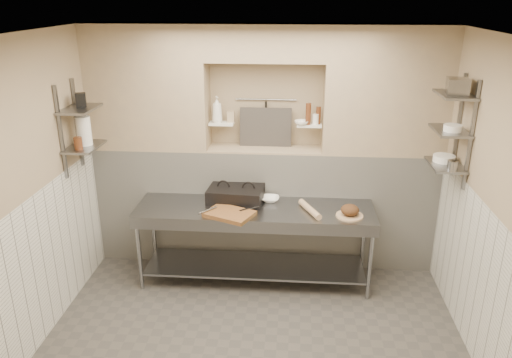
# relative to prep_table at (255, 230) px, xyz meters

# --- Properties ---
(floor) EXTENTS (4.00, 3.90, 0.10)m
(floor) POSITION_rel_prep_table_xyz_m (0.07, -1.18, -0.69)
(floor) COLOR #484440
(floor) RESTS_ON ground
(ceiling) EXTENTS (4.00, 3.90, 0.10)m
(ceiling) POSITION_rel_prep_table_xyz_m (0.07, -1.18, 2.21)
(ceiling) COLOR silver
(ceiling) RESTS_ON ground
(wall_left) EXTENTS (0.10, 3.90, 2.80)m
(wall_left) POSITION_rel_prep_table_xyz_m (-1.98, -1.18, 0.76)
(wall_left) COLOR tan
(wall_left) RESTS_ON ground
(wall_right) EXTENTS (0.10, 3.90, 2.80)m
(wall_right) POSITION_rel_prep_table_xyz_m (2.12, -1.18, 0.76)
(wall_right) COLOR tan
(wall_right) RESTS_ON ground
(wall_back) EXTENTS (4.00, 0.10, 2.80)m
(wall_back) POSITION_rel_prep_table_xyz_m (0.07, 0.82, 0.76)
(wall_back) COLOR tan
(wall_back) RESTS_ON ground
(backwall_lower) EXTENTS (4.00, 0.40, 1.40)m
(backwall_lower) POSITION_rel_prep_table_xyz_m (0.07, 0.57, 0.06)
(backwall_lower) COLOR silver
(backwall_lower) RESTS_ON floor
(alcove_sill) EXTENTS (1.30, 0.40, 0.02)m
(alcove_sill) POSITION_rel_prep_table_xyz_m (0.07, 0.57, 0.77)
(alcove_sill) COLOR tan
(alcove_sill) RESTS_ON backwall_lower
(backwall_pillar_left) EXTENTS (1.35, 0.40, 1.40)m
(backwall_pillar_left) POSITION_rel_prep_table_xyz_m (-1.25, 0.57, 1.46)
(backwall_pillar_left) COLOR tan
(backwall_pillar_left) RESTS_ON backwall_lower
(backwall_pillar_right) EXTENTS (1.35, 0.40, 1.40)m
(backwall_pillar_right) POSITION_rel_prep_table_xyz_m (1.40, 0.57, 1.46)
(backwall_pillar_right) COLOR tan
(backwall_pillar_right) RESTS_ON backwall_lower
(backwall_header) EXTENTS (1.30, 0.40, 0.40)m
(backwall_header) POSITION_rel_prep_table_xyz_m (0.07, 0.57, 1.96)
(backwall_header) COLOR tan
(backwall_header) RESTS_ON backwall_lower
(wainscot_left) EXTENTS (0.02, 3.90, 1.40)m
(wainscot_left) POSITION_rel_prep_table_xyz_m (-1.92, -1.18, 0.06)
(wainscot_left) COLOR silver
(wainscot_left) RESTS_ON floor
(wainscot_right) EXTENTS (0.02, 3.90, 1.40)m
(wainscot_right) POSITION_rel_prep_table_xyz_m (2.06, -1.18, 0.06)
(wainscot_right) COLOR silver
(wainscot_right) RESTS_ON floor
(alcove_shelf_left) EXTENTS (0.28, 0.16, 0.02)m
(alcove_shelf_left) POSITION_rel_prep_table_xyz_m (-0.43, 0.57, 1.06)
(alcove_shelf_left) COLOR white
(alcove_shelf_left) RESTS_ON backwall_lower
(alcove_shelf_right) EXTENTS (0.28, 0.16, 0.02)m
(alcove_shelf_right) POSITION_rel_prep_table_xyz_m (0.57, 0.57, 1.06)
(alcove_shelf_right) COLOR white
(alcove_shelf_right) RESTS_ON backwall_lower
(utensil_rail) EXTENTS (0.70, 0.02, 0.02)m
(utensil_rail) POSITION_rel_prep_table_xyz_m (0.07, 0.74, 1.31)
(utensil_rail) COLOR gray
(utensil_rail) RESTS_ON wall_back
(hanging_steel) EXTENTS (0.02, 0.02, 0.30)m
(hanging_steel) POSITION_rel_prep_table_xyz_m (0.07, 0.72, 1.14)
(hanging_steel) COLOR black
(hanging_steel) RESTS_ON utensil_rail
(splash_panel) EXTENTS (0.60, 0.08, 0.45)m
(splash_panel) POSITION_rel_prep_table_xyz_m (0.07, 0.67, 1.00)
(splash_panel) COLOR #383330
(splash_panel) RESTS_ON alcove_sill
(shelf_rail_left_a) EXTENTS (0.03, 0.03, 0.95)m
(shelf_rail_left_a) POSITION_rel_prep_table_xyz_m (-1.90, 0.07, 1.16)
(shelf_rail_left_a) COLOR slate
(shelf_rail_left_a) RESTS_ON wall_left
(shelf_rail_left_b) EXTENTS (0.03, 0.03, 0.95)m
(shelf_rail_left_b) POSITION_rel_prep_table_xyz_m (-1.90, -0.33, 1.16)
(shelf_rail_left_b) COLOR slate
(shelf_rail_left_b) RESTS_ON wall_left
(wall_shelf_left_lower) EXTENTS (0.30, 0.50, 0.02)m
(wall_shelf_left_lower) POSITION_rel_prep_table_xyz_m (-1.77, -0.13, 0.96)
(wall_shelf_left_lower) COLOR slate
(wall_shelf_left_lower) RESTS_ON wall_left
(wall_shelf_left_upper) EXTENTS (0.30, 0.50, 0.03)m
(wall_shelf_left_upper) POSITION_rel_prep_table_xyz_m (-1.77, -0.13, 1.36)
(wall_shelf_left_upper) COLOR slate
(wall_shelf_left_upper) RESTS_ON wall_left
(shelf_rail_right_a) EXTENTS (0.03, 0.03, 1.05)m
(shelf_rail_right_a) POSITION_rel_prep_table_xyz_m (2.05, 0.07, 1.21)
(shelf_rail_right_a) COLOR slate
(shelf_rail_right_a) RESTS_ON wall_right
(shelf_rail_right_b) EXTENTS (0.03, 0.03, 1.05)m
(shelf_rail_right_b) POSITION_rel_prep_table_xyz_m (2.05, -0.33, 1.21)
(shelf_rail_right_b) COLOR slate
(shelf_rail_right_b) RESTS_ON wall_right
(wall_shelf_right_lower) EXTENTS (0.30, 0.50, 0.02)m
(wall_shelf_right_lower) POSITION_rel_prep_table_xyz_m (1.91, -0.13, 0.86)
(wall_shelf_right_lower) COLOR slate
(wall_shelf_right_lower) RESTS_ON wall_right
(wall_shelf_right_mid) EXTENTS (0.30, 0.50, 0.02)m
(wall_shelf_right_mid) POSITION_rel_prep_table_xyz_m (1.91, -0.13, 1.21)
(wall_shelf_right_mid) COLOR slate
(wall_shelf_right_mid) RESTS_ON wall_right
(wall_shelf_right_upper) EXTENTS (0.30, 0.50, 0.03)m
(wall_shelf_right_upper) POSITION_rel_prep_table_xyz_m (1.91, -0.13, 1.56)
(wall_shelf_right_upper) COLOR slate
(wall_shelf_right_upper) RESTS_ON wall_right
(prep_table) EXTENTS (2.60, 0.70, 0.90)m
(prep_table) POSITION_rel_prep_table_xyz_m (0.00, 0.00, 0.00)
(prep_table) COLOR gray
(prep_table) RESTS_ON floor
(panini_press) EXTENTS (0.64, 0.49, 0.16)m
(panini_press) POSITION_rel_prep_table_xyz_m (-0.23, 0.20, 0.34)
(panini_press) COLOR black
(panini_press) RESTS_ON prep_table
(cutting_board) EXTENTS (0.58, 0.51, 0.04)m
(cutting_board) POSITION_rel_prep_table_xyz_m (-0.25, -0.21, 0.28)
(cutting_board) COLOR brown
(cutting_board) RESTS_ON prep_table
(knife_blade) EXTENTS (0.21, 0.17, 0.01)m
(knife_blade) POSITION_rel_prep_table_xyz_m (-0.05, -0.10, 0.31)
(knife_blade) COLOR gray
(knife_blade) RESTS_ON cutting_board
(tongs) EXTENTS (0.17, 0.20, 0.02)m
(tongs) POSITION_rel_prep_table_xyz_m (-0.48, -0.21, 0.31)
(tongs) COLOR gray
(tongs) RESTS_ON cutting_board
(mixing_bowl) EXTENTS (0.21, 0.21, 0.05)m
(mixing_bowl) POSITION_rel_prep_table_xyz_m (0.16, 0.22, 0.28)
(mixing_bowl) COLOR white
(mixing_bowl) RESTS_ON prep_table
(rolling_pin) EXTENTS (0.24, 0.43, 0.07)m
(rolling_pin) POSITION_rel_prep_table_xyz_m (0.60, -0.05, 0.29)
(rolling_pin) COLOR tan
(rolling_pin) RESTS_ON prep_table
(bread_board) EXTENTS (0.29, 0.29, 0.02)m
(bread_board) POSITION_rel_prep_table_xyz_m (1.01, -0.12, 0.27)
(bread_board) COLOR tan
(bread_board) RESTS_ON prep_table
(bread_loaf) EXTENTS (0.19, 0.19, 0.11)m
(bread_loaf) POSITION_rel_prep_table_xyz_m (1.01, -0.12, 0.33)
(bread_loaf) COLOR #4C2D19
(bread_loaf) RESTS_ON bread_board
(bottle_soap) EXTENTS (0.15, 0.15, 0.30)m
(bottle_soap) POSITION_rel_prep_table_xyz_m (-0.47, 0.56, 1.22)
(bottle_soap) COLOR white
(bottle_soap) RESTS_ON alcove_shelf_left
(jar_alcove) EXTENTS (0.08, 0.08, 0.12)m
(jar_alcove) POSITION_rel_prep_table_xyz_m (-0.32, 0.60, 1.13)
(jar_alcove) COLOR tan
(jar_alcove) RESTS_ON alcove_shelf_left
(bowl_alcove) EXTENTS (0.20, 0.20, 0.05)m
(bowl_alcove) POSITION_rel_prep_table_xyz_m (0.48, 0.52, 1.09)
(bowl_alcove) COLOR white
(bowl_alcove) RESTS_ON alcove_shelf_right
(condiment_a) EXTENTS (0.05, 0.05, 0.20)m
(condiment_a) POSITION_rel_prep_table_xyz_m (0.67, 0.58, 1.17)
(condiment_a) COLOR #502713
(condiment_a) RESTS_ON alcove_shelf_right
(condiment_b) EXTENTS (0.06, 0.06, 0.24)m
(condiment_b) POSITION_rel_prep_table_xyz_m (0.56, 0.55, 1.19)
(condiment_b) COLOR #502713
(condiment_b) RESTS_ON alcove_shelf_right
(condiment_c) EXTENTS (0.07, 0.07, 0.12)m
(condiment_c) POSITION_rel_prep_table_xyz_m (0.64, 0.56, 1.13)
(condiment_c) COLOR white
(condiment_c) RESTS_ON alcove_shelf_right
(jug_left) EXTENTS (0.15, 0.15, 0.30)m
(jug_left) POSITION_rel_prep_table_xyz_m (-1.77, -0.10, 1.12)
(jug_left) COLOR white
(jug_left) RESTS_ON wall_shelf_left_lower
(jar_left) EXTENTS (0.09, 0.09, 0.13)m
(jar_left) POSITION_rel_prep_table_xyz_m (-1.77, -0.27, 1.03)
(jar_left) COLOR #502713
(jar_left) RESTS_ON wall_shelf_left_lower
(box_left_upper) EXTENTS (0.13, 0.13, 0.14)m
(box_left_upper) POSITION_rel_prep_table_xyz_m (-1.77, -0.08, 1.44)
(box_left_upper) COLOR black
(box_left_upper) RESTS_ON wall_shelf_left_upper
(bowl_right) EXTENTS (0.22, 0.22, 0.06)m
(bowl_right) POSITION_rel_prep_table_xyz_m (1.91, -0.07, 0.90)
(bowl_right) COLOR white
(bowl_right) RESTS_ON wall_shelf_right_lower
(canister_right) EXTENTS (0.10, 0.10, 0.10)m
(canister_right) POSITION_rel_prep_table_xyz_m (1.91, -0.35, 0.92)
(canister_right) COLOR gray
(canister_right) RESTS_ON wall_shelf_right_lower
(bowl_right_mid) EXTENTS (0.17, 0.17, 0.06)m
(bowl_right_mid) POSITION_rel_prep_table_xyz_m (1.91, -0.20, 1.25)
(bowl_right_mid) COLOR white
(bowl_right_mid) RESTS_ON wall_shelf_right_mid
(basket_right) EXTENTS (0.22, 0.26, 0.15)m
(basket_right) POSITION_rel_prep_table_xyz_m (1.91, -0.17, 1.64)
(basket_right) COLOR gray
(basket_right) RESTS_ON wall_shelf_right_upper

